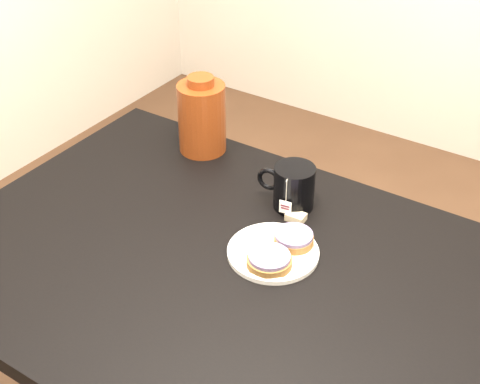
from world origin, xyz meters
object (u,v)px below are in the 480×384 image
at_px(mug, 293,187).
at_px(teabag_pouch, 296,217).
at_px(plate, 273,252).
at_px(table, 249,302).
at_px(bagel_package, 202,117).
at_px(bagel_front, 269,260).
at_px(bagel_back, 294,238).

height_order(mug, teabag_pouch, mug).
bearing_deg(plate, table, -95.87).
distance_m(mug, bagel_package, 0.36).
bearing_deg(plate, mug, 106.77).
xyz_separation_m(bagel_front, mug, (-0.07, 0.23, 0.03)).
xyz_separation_m(bagel_front, bagel_package, (-0.41, 0.33, 0.08)).
bearing_deg(plate, bagel_front, -69.28).
height_order(plate, bagel_package, bagel_package).
bearing_deg(plate, bagel_back, 61.81).
height_order(bagel_front, bagel_package, bagel_package).
bearing_deg(bagel_front, bagel_back, 85.04).
height_order(table, bagel_back, bagel_back).
distance_m(bagel_back, mug, 0.16).
height_order(plate, bagel_back, bagel_back).
bearing_deg(bagel_front, mug, 107.57).
distance_m(plate, bagel_back, 0.06).
height_order(bagel_back, teabag_pouch, bagel_back).
bearing_deg(bagel_back, bagel_package, 150.74).
height_order(table, mug, mug).
relative_size(plate, bagel_package, 0.94).
relative_size(plate, bagel_front, 1.47).
bearing_deg(bagel_front, plate, 110.72).
xyz_separation_m(plate, bagel_package, (-0.39, 0.28, 0.09)).
relative_size(mug, bagel_package, 0.70).
height_order(table, bagel_front, bagel_front).
height_order(bagel_back, bagel_package, bagel_package).
relative_size(bagel_back, mug, 0.61).
distance_m(bagel_front, mug, 0.24).
bearing_deg(bagel_package, bagel_front, -38.52).
bearing_deg(table, bagel_back, 75.50).
relative_size(table, mug, 9.21).
xyz_separation_m(teabag_pouch, bagel_package, (-0.37, 0.14, 0.09)).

